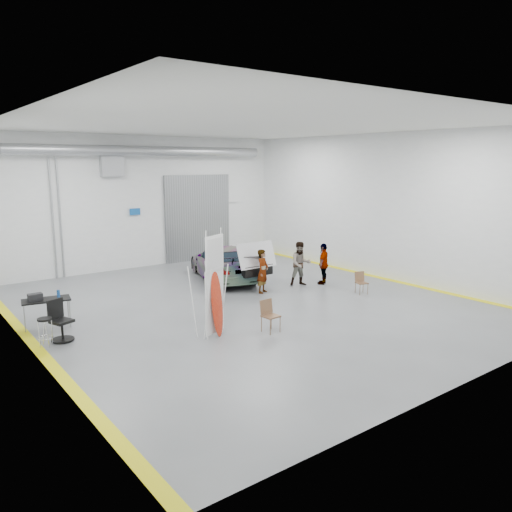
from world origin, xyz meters
TOP-DOWN VIEW (x-y plane):
  - ground at (0.00, 0.00)m, footprint 16.00×16.00m
  - room_shell at (0.24, 2.22)m, footprint 14.02×16.18m
  - sedan_car at (1.43, 3.61)m, footprint 3.42×5.27m
  - person_a at (1.39, 0.86)m, footprint 0.71×0.62m
  - person_b at (3.28, 0.86)m, footprint 1.04×0.94m
  - person_c at (4.16, 0.48)m, footprint 1.02×0.84m
  - surfboard_display at (-2.67, -2.14)m, footprint 0.80×0.47m
  - folding_chair_near at (-1.13, -2.75)m, footprint 0.46×0.48m
  - folding_chair_far at (4.22, -1.47)m, footprint 0.48×0.51m
  - shop_stool at (-6.60, -0.06)m, footprint 0.40×0.40m
  - work_table at (-6.20, 1.60)m, footprint 1.44×0.91m
  - office_chair at (-6.13, 0.16)m, footprint 0.64×0.67m
  - trunk_lid at (1.43, 1.41)m, footprint 1.65×1.00m

SIDE VIEW (x-z plane):
  - ground at x=0.00m, z-range 0.00..0.00m
  - folding_chair_far at x=4.22m, z-range -0.15..0.66m
  - folding_chair_near at x=-1.13m, z-range -0.17..0.75m
  - shop_stool at x=-6.60m, z-range 0.00..0.78m
  - office_chair at x=-6.13m, z-range -0.07..1.06m
  - sedan_car at x=1.43m, z-range 0.00..1.42m
  - person_a at x=1.39m, z-range 0.00..1.64m
  - person_c at x=4.16m, z-range 0.00..1.66m
  - work_table at x=-6.20m, z-range 0.30..1.39m
  - person_b at x=3.28m, z-range 0.00..1.75m
  - surfboard_display at x=-2.67m, z-range -0.29..2.75m
  - trunk_lid at x=1.43m, z-range 1.42..1.46m
  - room_shell at x=0.24m, z-range 1.07..7.08m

